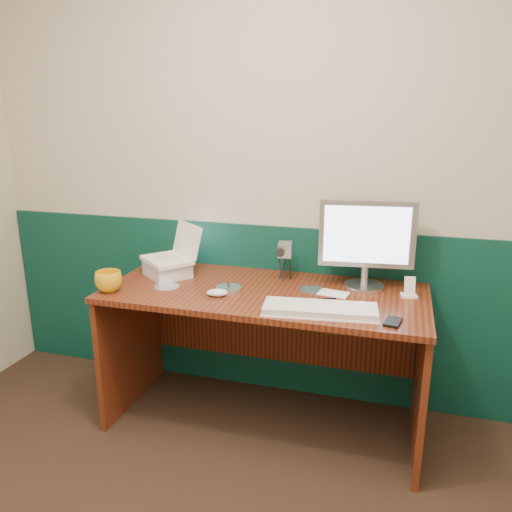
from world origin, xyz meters
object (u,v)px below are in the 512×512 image
(laptop, at_px, (166,242))
(mug, at_px, (109,281))
(desk, at_px, (264,358))
(keyboard, at_px, (320,310))
(camcorder, at_px, (285,262))
(monitor, at_px, (366,243))

(laptop, distance_m, mug, 0.38)
(desk, height_order, keyboard, keyboard)
(laptop, height_order, keyboard, laptop)
(mug, height_order, camcorder, camcorder)
(monitor, relative_size, keyboard, 0.93)
(laptop, bearing_deg, desk, 32.47)
(keyboard, height_order, camcorder, camcorder)
(laptop, xyz_separation_m, monitor, (1.04, 0.11, 0.04))
(keyboard, relative_size, mug, 3.81)
(keyboard, xyz_separation_m, mug, (-1.06, -0.01, 0.04))
(mug, distance_m, camcorder, 0.91)
(laptop, distance_m, camcorder, 0.65)
(desk, bearing_deg, mug, -162.70)
(monitor, xyz_separation_m, camcorder, (-0.42, 0.01, -0.14))
(desk, bearing_deg, monitor, 20.91)
(keyboard, bearing_deg, laptop, 154.94)
(laptop, height_order, mug, laptop)
(laptop, xyz_separation_m, mug, (-0.17, -0.30, -0.14))
(desk, bearing_deg, camcorder, 73.25)
(desk, xyz_separation_m, monitor, (0.48, 0.18, 0.61))
(monitor, relative_size, mug, 3.55)
(laptop, bearing_deg, monitor, 45.79)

